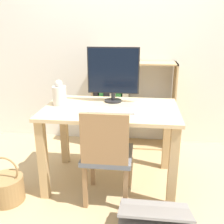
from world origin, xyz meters
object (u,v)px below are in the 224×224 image
object	(u,v)px
bookshelf	(118,106)
vase	(59,94)
keyboard	(111,111)
monitor	(113,72)
basket	(7,188)
chair	(107,154)

from	to	relation	value
bookshelf	vase	bearing A→B (deg)	-119.88
keyboard	bookshelf	world-z (taller)	bookshelf
monitor	bookshelf	bearing A→B (deg)	90.95
keyboard	bookshelf	distance (m)	0.97
bookshelf	basket	xyz separation A→B (m)	(-0.82, -1.22, -0.38)
keyboard	basket	distance (m)	1.10
chair	basket	size ratio (longest dim) A/B	2.00
keyboard	basket	world-z (taller)	keyboard
monitor	vase	xyz separation A→B (m)	(-0.47, -0.16, -0.18)
keyboard	bookshelf	xyz separation A→B (m)	(-0.03, 0.94, -0.24)
keyboard	chair	size ratio (longest dim) A/B	0.47
keyboard	vase	xyz separation A→B (m)	(-0.49, 0.14, 0.09)
vase	bookshelf	distance (m)	0.97
monitor	basket	world-z (taller)	monitor
monitor	bookshelf	world-z (taller)	monitor
monitor	keyboard	size ratio (longest dim) A/B	1.28
bookshelf	basket	distance (m)	1.52
monitor	bookshelf	size ratio (longest dim) A/B	0.49
monitor	chair	xyz separation A→B (m)	(0.00, -0.50, -0.57)
bookshelf	keyboard	bearing A→B (deg)	-88.16
monitor	vase	size ratio (longest dim) A/B	2.21
chair	bookshelf	distance (m)	1.14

